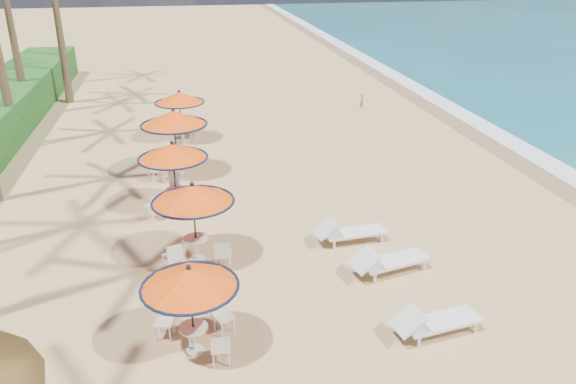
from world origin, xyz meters
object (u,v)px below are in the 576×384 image
Objects in this scene: station_1 at (193,202)px; lounger_far at (348,231)px; station_3 at (173,126)px; station_0 at (192,288)px; station_2 at (173,160)px; station_4 at (181,102)px; lounger_mid at (387,261)px; lounger_near at (434,321)px.

lounger_far is (4.39, 0.23, -1.43)m from station_1.
station_1 is 6.72m from station_3.
station_0 is 0.91× the size of station_1.
station_1 is 1.09× the size of lounger_far.
station_2 is 1.03× the size of station_4.
station_1 is at bearing 148.74° from lounger_mid.
station_1 reaches higher than station_4.
station_4 is at bearing 89.99° from station_0.
station_2 reaches higher than station_1.
station_3 is at bearing 90.09° from station_2.
lounger_far is (4.56, 4.03, -1.21)m from station_0.
station_0 is at bearing -90.01° from station_4.
station_3 is (-0.00, 3.18, 0.17)m from station_2.
station_2 is at bearing -89.91° from station_3.
station_4 reaches higher than lounger_mid.
station_3 is at bearing -94.82° from station_4.
station_4 is at bearing 108.98° from lounger_far.
station_1 reaches higher than lounger_far.
station_1 is at bearing 178.85° from lounger_far.
station_4 is (0.35, 4.19, -0.15)m from station_3.
station_1 reaches higher than station_0.
station_4 is at bearing 98.85° from lounger_mid.
station_0 is 1.00× the size of lounger_far.
station_0 is at bearing 165.94° from lounger_near.
lounger_far is at bearing -66.83° from station_4.
station_2 is at bearing 142.02° from lounger_far.
station_3 is (-0.35, 10.49, 0.34)m from station_0.
lounger_mid is at bearing -77.88° from lounger_far.
station_3 reaches higher than station_2.
station_1 is 3.56m from station_2.
lounger_mid is at bearing -67.80° from station_4.
lounger_near is at bearing -5.06° from station_0.
station_3 is 1.22× the size of lounger_far.
station_1 is at bearing -81.62° from station_2.
station_4 is 1.00× the size of lounger_mid.
lounger_near is (5.55, -7.77, -1.38)m from station_2.
station_2 reaches higher than lounger_far.
station_3 reaches higher than lounger_far.
station_4 reaches higher than lounger_near.
station_0 is at bearing -87.30° from station_2.
lounger_far is at bearing 41.43° from station_0.
station_3 is at bearing 107.91° from lounger_near.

